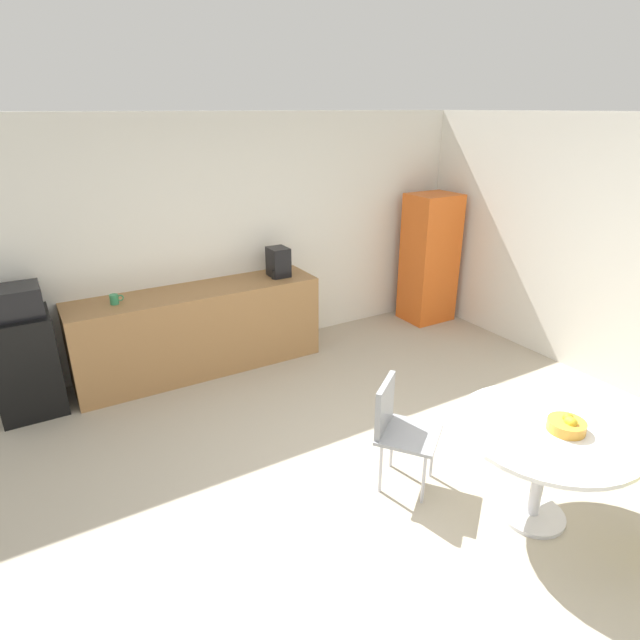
% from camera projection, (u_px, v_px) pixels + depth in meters
% --- Properties ---
extents(ground_plane, '(6.00, 6.00, 0.00)m').
position_uv_depth(ground_plane, '(391.00, 497.00, 3.80)').
color(ground_plane, '#B2A893').
extents(wall_back, '(6.00, 0.10, 2.60)m').
position_uv_depth(wall_back, '(228.00, 239.00, 5.69)').
color(wall_back, white).
rests_on(wall_back, ground_plane).
extents(counter_block, '(2.56, 0.60, 0.90)m').
position_uv_depth(counter_block, '(200.00, 330.00, 5.50)').
color(counter_block, '#9E7042').
rests_on(counter_block, ground_plane).
extents(mini_fridge, '(0.54, 0.54, 0.95)m').
position_uv_depth(mini_fridge, '(26.00, 364.00, 4.72)').
color(mini_fridge, black).
rests_on(mini_fridge, ground_plane).
extents(microwave, '(0.48, 0.38, 0.26)m').
position_uv_depth(microwave, '(11.00, 302.00, 4.49)').
color(microwave, black).
rests_on(microwave, mini_fridge).
extents(locker_cabinet, '(0.60, 0.50, 1.64)m').
position_uv_depth(locker_cabinet, '(429.00, 259.00, 6.72)').
color(locker_cabinet, orange).
rests_on(locker_cabinet, ground_plane).
extents(round_table, '(1.15, 1.15, 0.73)m').
position_uv_depth(round_table, '(546.00, 444.00, 3.40)').
color(round_table, silver).
rests_on(round_table, ground_plane).
extents(chair_gray, '(0.59, 0.59, 0.83)m').
position_uv_depth(chair_gray, '(396.00, 422.00, 3.77)').
color(chair_gray, silver).
rests_on(chair_gray, ground_plane).
extents(fruit_bowl, '(0.24, 0.24, 0.11)m').
position_uv_depth(fruit_bowl, '(567.00, 425.00, 3.30)').
color(fruit_bowl, gold).
rests_on(fruit_bowl, round_table).
extents(mug_white, '(0.13, 0.08, 0.09)m').
position_uv_depth(mug_white, '(275.00, 274.00, 5.66)').
color(mug_white, black).
rests_on(mug_white, counter_block).
extents(mug_green, '(0.13, 0.08, 0.09)m').
position_uv_depth(mug_green, '(115.00, 299.00, 4.93)').
color(mug_green, '#338C59').
rests_on(mug_green, counter_block).
extents(coffee_maker, '(0.20, 0.24, 0.32)m').
position_uv_depth(coffee_maker, '(278.00, 262.00, 5.71)').
color(coffee_maker, black).
rests_on(coffee_maker, counter_block).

